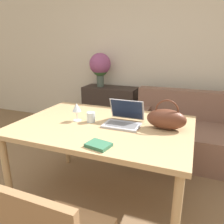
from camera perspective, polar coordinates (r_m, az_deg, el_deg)
wall_back at (r=3.69m, az=10.57°, el=15.68°), size 10.00×0.06×2.70m
dining_table at (r=1.94m, az=-2.33°, el=-5.22°), size 1.51×1.05×0.77m
couch at (r=3.11m, az=23.13°, el=-6.05°), size 1.94×0.94×0.82m
sideboard at (r=3.78m, az=-0.42°, el=0.95°), size 0.90×0.40×0.75m
laptop at (r=1.91m, az=3.21°, el=-1.47°), size 0.31×0.29×0.20m
drinking_glass at (r=1.96m, az=-5.51°, el=-1.33°), size 0.08×0.08×0.09m
wine_glass at (r=1.99m, az=-9.22°, el=0.99°), size 0.08×0.08×0.16m
handbag at (r=1.83m, az=14.00°, el=-1.73°), size 0.32×0.16×0.25m
flower_vase at (r=3.70m, az=-3.13°, el=11.93°), size 0.35×0.35×0.56m
book at (r=1.51m, az=-3.53°, el=-8.58°), size 0.18×0.15×0.02m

